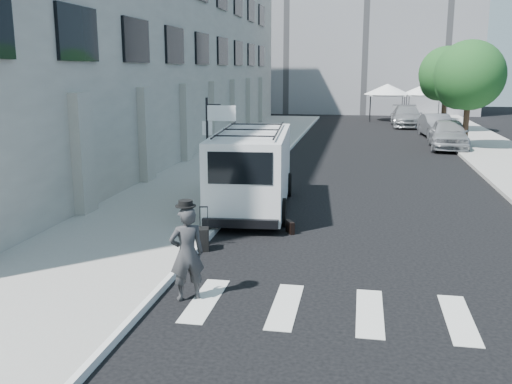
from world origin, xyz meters
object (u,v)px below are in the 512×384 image
at_px(suitcase, 204,239).
at_px(cargo_van, 252,169).
at_px(briefcase, 290,227).
at_px(parked_car_c, 407,116).
at_px(parked_car_a, 449,134).
at_px(parked_car_b, 436,126).
at_px(businessman, 187,254).

distance_m(suitcase, cargo_van, 4.75).
distance_m(briefcase, suitcase, 2.72).
bearing_deg(parked_car_c, briefcase, -100.25).
bearing_deg(cargo_van, parked_car_a, 57.36).
distance_m(briefcase, cargo_van, 3.35).
relative_size(suitcase, parked_car_a, 0.22).
bearing_deg(suitcase, parked_car_a, 52.78).
bearing_deg(parked_car_a, parked_car_b, 93.52).
bearing_deg(businessman, parked_car_b, -137.00).
distance_m(suitcase, parked_car_a, 22.19).
relative_size(businessman, briefcase, 4.31).
bearing_deg(parked_car_a, cargo_van, -114.27).
distance_m(briefcase, parked_car_a, 19.72).
distance_m(parked_car_a, parked_car_c, 12.81).
bearing_deg(cargo_van, businessman, -93.59).
bearing_deg(businessman, briefcase, -137.17).
xyz_separation_m(businessman, suitcase, (-0.53, 3.10, -0.66)).
distance_m(cargo_van, parked_car_c, 29.35).
relative_size(briefcase, suitcase, 0.40).
distance_m(suitcase, parked_car_c, 33.94).
relative_size(briefcase, parked_car_c, 0.08).
xyz_separation_m(suitcase, cargo_van, (0.36, 4.63, 1.00)).
relative_size(briefcase, parked_car_a, 0.09).
bearing_deg(parked_car_a, parked_car_c, 99.87).
xyz_separation_m(cargo_van, parked_car_b, (8.32, 21.42, -0.53)).
distance_m(businessman, briefcase, 5.25).
bearing_deg(parked_car_b, parked_car_a, -96.04).
bearing_deg(briefcase, parked_car_a, 43.24).
distance_m(businessman, cargo_van, 7.74).
relative_size(suitcase, parked_car_c, 0.20).
bearing_deg(parked_car_c, suitcase, -102.95).
height_order(cargo_van, parked_car_a, cargo_van).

